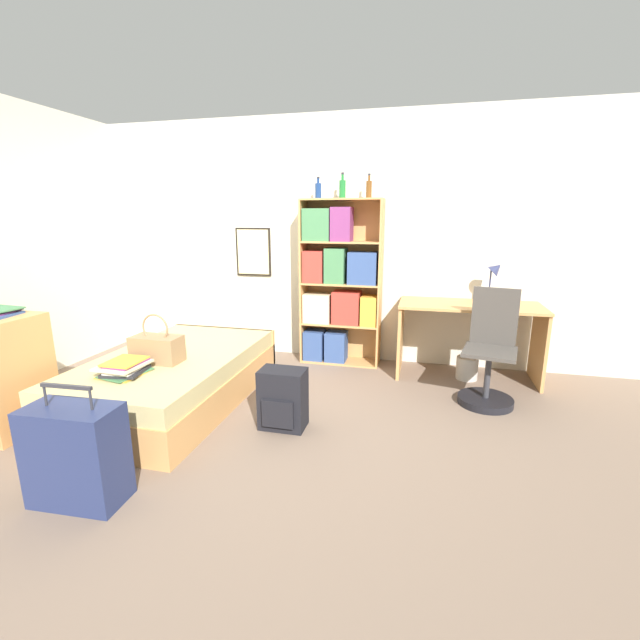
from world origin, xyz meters
The scene contains 15 objects.
ground_plane centered at (0.00, 0.00, 0.00)m, with size 14.00×14.00×0.00m, color #756051.
wall_back centered at (0.00, 1.57, 1.30)m, with size 10.00×0.09×2.60m.
bed centered at (-0.61, 0.02, 0.21)m, with size 1.12×1.94×0.42m.
handbag centered at (-0.62, -0.19, 0.54)m, with size 0.39×0.20×0.39m.
book_stack_on_bed centered at (-0.69, -0.50, 0.47)m, with size 0.32×0.36×0.11m.
suitcase centered at (-0.38, -1.32, 0.28)m, with size 0.52×0.29×0.69m.
bookcase centered at (0.52, 1.37, 0.85)m, with size 0.84×0.30×1.74m.
bottle_green centered at (0.32, 1.34, 1.82)m, with size 0.06×0.06×0.21m.
bottle_brown centered at (0.57, 1.35, 1.83)m, with size 0.07×0.07×0.25m.
bottle_clear centered at (0.84, 1.35, 1.83)m, with size 0.06×0.06×0.23m.
desk centered at (1.86, 1.22, 0.53)m, with size 1.33×0.60×0.74m.
desk_lamp centered at (2.07, 1.33, 1.01)m, with size 0.20×0.15×0.42m.
desk_chair centered at (1.99, 0.63, 0.32)m, with size 0.49×0.49×0.97m.
backpack centered at (0.44, -0.22, 0.23)m, with size 0.34×0.25×0.46m.
waste_bin centered at (1.87, 1.16, 0.11)m, with size 0.21×0.21×0.22m.
Camera 1 is at (1.42, -3.04, 1.55)m, focal length 24.00 mm.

